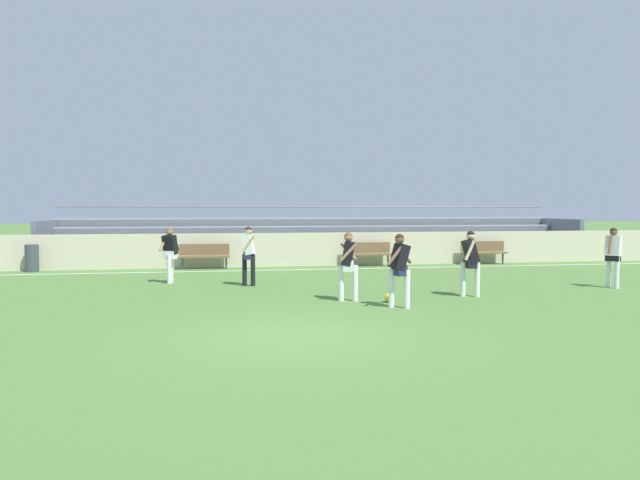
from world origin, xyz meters
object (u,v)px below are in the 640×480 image
object	(u,v)px
bleacher_stand	(322,237)
bench_centre_sideline	(484,250)
bench_near_wall_gap	(204,254)
soccer_ball	(389,297)
player_dark_overlapping	(399,264)
bench_near_bin	(368,252)
trash_bin	(32,258)
player_dark_on_ball	(470,258)
player_white_challenging	(613,252)
player_white_deep_cover	(249,251)
player_dark_dropping_back	(348,260)
player_dark_wide_left	(170,250)

from	to	relation	value
bleacher_stand	bench_centre_sideline	bearing A→B (deg)	-29.31
bench_near_wall_gap	soccer_ball	bearing A→B (deg)	-62.81
bleacher_stand	player_dark_overlapping	distance (m)	12.69
bench_near_bin	trash_bin	size ratio (longest dim) A/B	1.90
bleacher_stand	player_dark_on_ball	size ratio (longest dim) A/B	13.72
bleacher_stand	player_white_challenging	world-z (taller)	bleacher_stand
player_dark_overlapping	player_white_deep_cover	xyz separation A→B (m)	(-3.08, 4.34, 0.03)
player_dark_dropping_back	player_white_deep_cover	distance (m)	3.87
player_dark_wide_left	player_white_deep_cover	xyz separation A→B (m)	(2.25, -1.04, 0.03)
bench_centre_sideline	player_dark_wide_left	bearing A→B (deg)	-161.23
bench_near_wall_gap	player_dark_overlapping	distance (m)	10.37
bench_centre_sideline	player_dark_dropping_back	bearing A→B (deg)	-131.66
player_dark_dropping_back	player_dark_wide_left	xyz separation A→B (m)	(-4.42, 4.25, -0.00)
bench_near_bin	trash_bin	distance (m)	12.00
player_dark_wide_left	player_dark_on_ball	bearing A→B (deg)	-28.36
player_dark_overlapping	player_dark_wide_left	bearing A→B (deg)	134.67
bench_near_wall_gap	soccer_ball	size ratio (longest dim) A/B	8.18
trash_bin	player_dark_wide_left	distance (m)	6.43
bench_centre_sideline	player_dark_overlapping	distance (m)	11.38
player_dark_dropping_back	player_dark_wide_left	bearing A→B (deg)	136.15
bench_near_wall_gap	bench_centre_sideline	bearing A→B (deg)	0.00
player_dark_overlapping	player_dark_on_ball	world-z (taller)	player_dark_overlapping
player_dark_overlapping	player_white_challenging	xyz separation A→B (m)	(6.83, 2.15, 0.02)
bleacher_stand	player_dark_overlapping	size ratio (longest dim) A/B	13.70
trash_bin	player_white_deep_cover	distance (m)	8.84
soccer_ball	bleacher_stand	bearing A→B (deg)	87.37
bench_centre_sideline	player_dark_overlapping	size ratio (longest dim) A/B	1.09
trash_bin	player_white_challenging	size ratio (longest dim) A/B	0.57
bench_near_bin	player_dark_overlapping	world-z (taller)	player_dark_overlapping
player_dark_on_ball	trash_bin	bearing A→B (deg)	146.97
trash_bin	player_white_deep_cover	xyz separation A→B (m)	(7.21, -5.10, 0.53)
bench_near_wall_gap	player_dark_on_ball	bearing A→B (deg)	-50.58
trash_bin	player_white_deep_cover	bearing A→B (deg)	-35.29
player_dark_overlapping	soccer_ball	bearing A→B (deg)	89.37
bench_centre_sideline	player_dark_dropping_back	distance (m)	11.04
trash_bin	player_dark_dropping_back	bearing A→B (deg)	-41.52
player_dark_overlapping	soccer_ball	size ratio (longest dim) A/B	7.48
player_dark_overlapping	player_white_challenging	bearing A→B (deg)	17.50
bench_near_bin	bench_centre_sideline	xyz separation A→B (m)	(4.71, 0.00, 0.00)
bleacher_stand	trash_bin	xyz separation A→B (m)	(-10.84, -3.23, -0.48)
player_dark_overlapping	player_dark_on_ball	size ratio (longest dim) A/B	1.00
bench_centre_sideline	bench_near_wall_gap	world-z (taller)	same
bleacher_stand	trash_bin	bearing A→B (deg)	-163.38
bench_centre_sideline	bench_near_wall_gap	xyz separation A→B (m)	(-10.82, 0.00, 0.00)
bleacher_stand	bench_near_bin	size ratio (longest dim) A/B	12.53
player_dark_on_ball	bench_centre_sideline	bearing A→B (deg)	62.65
player_dark_on_ball	player_white_challenging	distance (m)	4.66
bench_near_bin	player_dark_dropping_back	xyz separation A→B (m)	(-2.62, -8.24, 0.43)
bench_near_wall_gap	trash_bin	distance (m)	5.89
player_dark_overlapping	player_white_challenging	size ratio (longest dim) A/B	0.98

